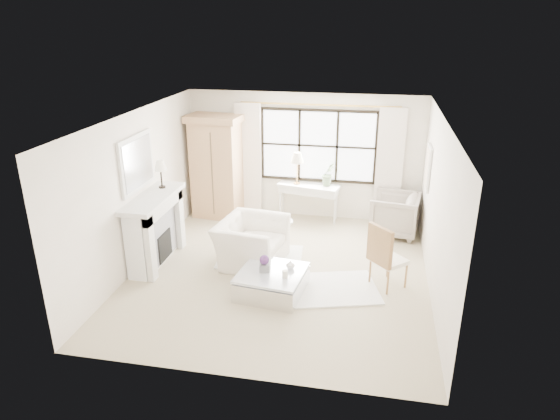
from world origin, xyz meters
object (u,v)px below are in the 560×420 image
(armoire, at_px, (216,166))
(club_armchair, at_px, (251,242))
(coffee_table, at_px, (272,283))
(console_table, at_px, (308,202))

(armoire, xyz_separation_m, club_armchair, (1.27, -2.06, -0.74))
(club_armchair, xyz_separation_m, coffee_table, (0.58, -0.97, -0.22))
(club_armchair, bearing_deg, armoire, 40.45)
(armoire, bearing_deg, club_armchair, -52.28)
(armoire, relative_size, coffee_table, 2.01)
(console_table, height_order, coffee_table, console_table)
(console_table, height_order, club_armchair, console_table)
(club_armchair, height_order, coffee_table, club_armchair)
(armoire, distance_m, coffee_table, 3.68)
(armoire, height_order, console_table, armoire)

